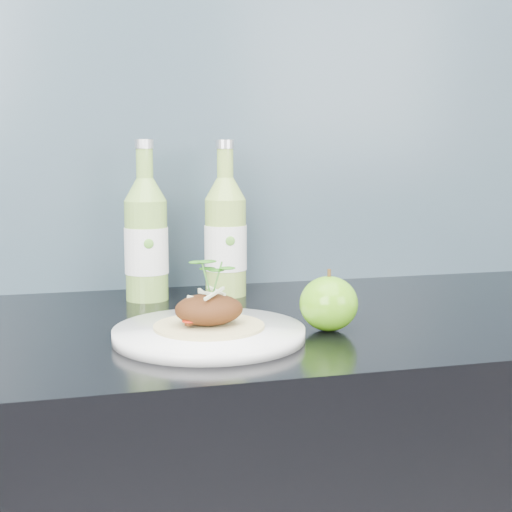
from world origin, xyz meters
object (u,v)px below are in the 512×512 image
object	(u,v)px
dinner_plate	(209,333)
green_apple	(329,304)
cider_bottle_right	(226,237)
cider_bottle_left	(146,240)

from	to	relation	value
dinner_plate	green_apple	bearing A→B (deg)	1.51
cider_bottle_right	dinner_plate	bearing A→B (deg)	-122.58
cider_bottle_left	cider_bottle_right	distance (m)	0.14
cider_bottle_left	cider_bottle_right	xyz separation A→B (m)	(0.14, 0.00, 0.00)
green_apple	cider_bottle_right	bearing A→B (deg)	106.01
dinner_plate	cider_bottle_left	distance (m)	0.31
dinner_plate	cider_bottle_right	size ratio (longest dim) A/B	1.17
dinner_plate	cider_bottle_right	world-z (taller)	cider_bottle_right
dinner_plate	cider_bottle_right	distance (m)	0.32
dinner_plate	cider_bottle_left	size ratio (longest dim) A/B	1.17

